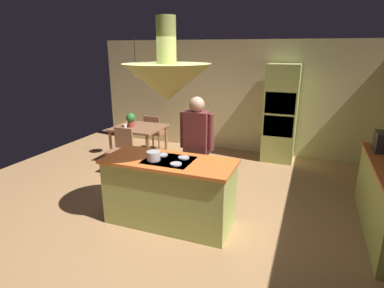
% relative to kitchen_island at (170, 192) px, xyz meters
% --- Properties ---
extents(ground, '(8.16, 8.16, 0.00)m').
position_rel_kitchen_island_xyz_m(ground, '(0.00, 0.20, -0.47)').
color(ground, '#AD7F51').
extents(wall_back, '(6.80, 0.10, 2.55)m').
position_rel_kitchen_island_xyz_m(wall_back, '(0.00, 3.65, 0.80)').
color(wall_back, beige).
rests_on(wall_back, ground).
extents(kitchen_island, '(1.78, 0.76, 0.96)m').
position_rel_kitchen_island_xyz_m(kitchen_island, '(0.00, 0.00, 0.00)').
color(kitchen_island, '#A8B259').
rests_on(kitchen_island, ground).
extents(oven_tower, '(0.66, 0.62, 2.06)m').
position_rel_kitchen_island_xyz_m(oven_tower, '(1.10, 3.24, 0.56)').
color(oven_tower, '#A8B259').
rests_on(oven_tower, ground).
extents(dining_table, '(1.01, 0.94, 0.76)m').
position_rel_kitchen_island_xyz_m(dining_table, '(-1.70, 2.10, 0.19)').
color(dining_table, '#946142').
rests_on(dining_table, ground).
extents(person_at_island, '(0.53, 0.23, 1.70)m').
position_rel_kitchen_island_xyz_m(person_at_island, '(0.15, 0.65, 0.51)').
color(person_at_island, tan).
rests_on(person_at_island, ground).
extents(range_hood, '(1.10, 1.10, 1.00)m').
position_rel_kitchen_island_xyz_m(range_hood, '(0.00, 0.00, 1.52)').
color(range_hood, '#A8B259').
extents(pendant_light_over_table, '(0.32, 0.32, 0.82)m').
position_rel_kitchen_island_xyz_m(pendant_light_over_table, '(-1.70, 2.10, 1.39)').
color(pendant_light_over_table, beige).
extents(chair_facing_island, '(0.40, 0.40, 0.87)m').
position_rel_kitchen_island_xyz_m(chair_facing_island, '(-1.70, 1.41, 0.03)').
color(chair_facing_island, '#946142').
rests_on(chair_facing_island, ground).
extents(chair_by_back_wall, '(0.40, 0.40, 0.87)m').
position_rel_kitchen_island_xyz_m(chair_by_back_wall, '(-1.70, 2.79, 0.03)').
color(chair_by_back_wall, '#946142').
rests_on(chair_by_back_wall, ground).
extents(potted_plant_on_table, '(0.20, 0.20, 0.30)m').
position_rel_kitchen_island_xyz_m(potted_plant_on_table, '(-1.83, 2.02, 0.45)').
color(potted_plant_on_table, '#99382D').
rests_on(potted_plant_on_table, dining_table).
extents(cup_on_table, '(0.07, 0.07, 0.09)m').
position_rel_kitchen_island_xyz_m(cup_on_table, '(-1.88, 1.87, 0.33)').
color(cup_on_table, white).
rests_on(cup_on_table, dining_table).
extents(cooking_pot_on_cooktop, '(0.18, 0.18, 0.12)m').
position_rel_kitchen_island_xyz_m(cooking_pot_on_cooktop, '(-0.16, -0.13, 0.54)').
color(cooking_pot_on_cooktop, '#B2B2B7').
rests_on(cooking_pot_on_cooktop, kitchen_island).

